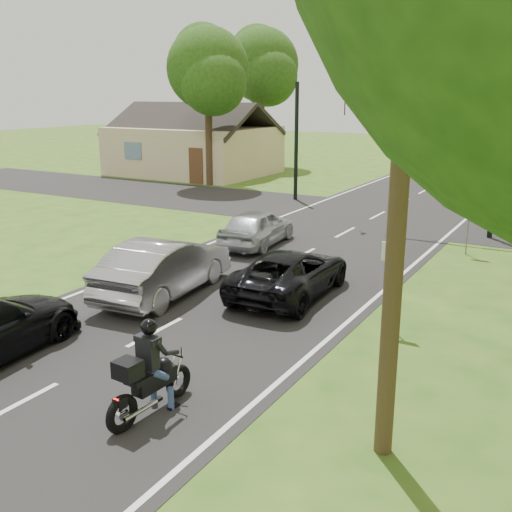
% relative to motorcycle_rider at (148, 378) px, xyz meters
% --- Properties ---
extents(ground, '(140.00, 140.00, 0.00)m').
position_rel_motorcycle_rider_xyz_m(ground, '(-2.29, 2.97, -0.70)').
color(ground, '#2F5417').
rests_on(ground, ground).
extents(road, '(8.00, 100.00, 0.01)m').
position_rel_motorcycle_rider_xyz_m(road, '(-2.29, 12.97, -0.70)').
color(road, black).
rests_on(road, ground).
extents(cross_road, '(60.00, 7.00, 0.01)m').
position_rel_motorcycle_rider_xyz_m(cross_road, '(-2.29, 18.97, -0.70)').
color(cross_road, black).
rests_on(cross_road, ground).
extents(motorcycle_rider, '(0.59, 2.08, 1.79)m').
position_rel_motorcycle_rider_xyz_m(motorcycle_rider, '(0.00, 0.00, 0.00)').
color(motorcycle_rider, black).
rests_on(motorcycle_rider, ground).
extents(dark_suv, '(2.35, 4.72, 1.28)m').
position_rel_motorcycle_rider_xyz_m(dark_suv, '(-0.75, 6.97, -0.05)').
color(dark_suv, black).
rests_on(dark_suv, road).
extents(silver_sedan, '(2.17, 4.99, 1.60)m').
position_rel_motorcycle_rider_xyz_m(silver_sedan, '(-3.80, 5.28, 0.11)').
color(silver_sedan, '#AAAAAF').
rests_on(silver_sedan, road).
extents(silver_suv, '(2.03, 4.21, 1.38)m').
position_rel_motorcycle_rider_xyz_m(silver_suv, '(-4.33, 11.36, 0.00)').
color(silver_suv, '#ADB1B6').
rests_on(silver_suv, road).
extents(traffic_signal, '(6.38, 0.44, 6.00)m').
position_rel_motorcycle_rider_xyz_m(traffic_signal, '(1.05, 16.97, 3.43)').
color(traffic_signal, black).
rests_on(traffic_signal, ground).
extents(signal_pole_far, '(0.20, 0.20, 6.00)m').
position_rel_motorcycle_rider_xyz_m(signal_pole_far, '(-7.49, 20.97, 2.30)').
color(signal_pole_far, black).
rests_on(signal_pole_far, ground).
extents(utility_pole_near, '(1.60, 0.28, 10.00)m').
position_rel_motorcycle_rider_xyz_m(utility_pole_near, '(3.91, 0.97, 4.38)').
color(utility_pole_near, '#4B3922').
rests_on(utility_pole_near, ground).
extents(sign_white, '(0.55, 0.07, 2.12)m').
position_rel_motorcycle_rider_xyz_m(sign_white, '(2.41, 5.95, 0.89)').
color(sign_white, slate).
rests_on(sign_white, ground).
extents(sign_green, '(0.55, 0.07, 2.12)m').
position_rel_motorcycle_rider_xyz_m(sign_green, '(2.61, 13.95, 0.89)').
color(sign_green, slate).
rests_on(sign_green, ground).
extents(tree_left_near, '(5.12, 4.96, 9.22)m').
position_rel_motorcycle_rider_xyz_m(tree_left_near, '(-14.02, 22.76, 5.83)').
color(tree_left_near, '#332316').
rests_on(tree_left_near, ground).
extents(tree_left_far, '(5.76, 5.58, 10.14)m').
position_rel_motorcycle_rider_xyz_m(tree_left_far, '(-15.99, 32.73, 6.43)').
color(tree_left_far, '#332316').
rests_on(tree_left_far, ground).
extents(house, '(10.20, 8.00, 4.84)m').
position_rel_motorcycle_rider_xyz_m(house, '(-18.29, 26.97, 1.07)').
color(house, '#C7B58A').
rests_on(house, ground).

